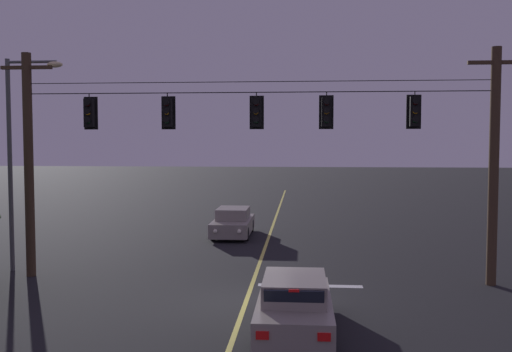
{
  "coord_description": "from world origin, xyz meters",
  "views": [
    {
      "loc": [
        1.63,
        -16.22,
        4.69
      ],
      "look_at": [
        0.0,
        3.83,
        3.48
      ],
      "focal_mm": 40.17,
      "sensor_mm": 36.0,
      "label": 1
    }
  ],
  "objects_px": {
    "traffic_light_left_inner": "(167,112)",
    "traffic_light_centre": "(256,112)",
    "traffic_light_right_inner": "(326,112)",
    "traffic_light_rightmost": "(415,111)",
    "street_lamp_corner": "(18,144)",
    "car_oncoming_lead": "(233,223)",
    "car_waiting_near_lane": "(295,305)",
    "traffic_light_leftmost": "(89,113)"
  },
  "relations": [
    {
      "from": "traffic_light_rightmost",
      "to": "street_lamp_corner",
      "type": "xyz_separation_m",
      "value": [
        -13.81,
        0.75,
        -1.06
      ]
    },
    {
      "from": "traffic_light_centre",
      "to": "traffic_light_right_inner",
      "type": "bearing_deg",
      "value": 0.0
    },
    {
      "from": "traffic_light_centre",
      "to": "car_oncoming_lead",
      "type": "height_order",
      "value": "traffic_light_centre"
    },
    {
      "from": "traffic_light_centre",
      "to": "traffic_light_rightmost",
      "type": "height_order",
      "value": "same"
    },
    {
      "from": "traffic_light_right_inner",
      "to": "traffic_light_rightmost",
      "type": "height_order",
      "value": "same"
    },
    {
      "from": "traffic_light_right_inner",
      "to": "car_oncoming_lead",
      "type": "xyz_separation_m",
      "value": [
        -4.22,
        9.07,
        -5.02
      ]
    },
    {
      "from": "traffic_light_centre",
      "to": "car_oncoming_lead",
      "type": "bearing_deg",
      "value": 101.83
    },
    {
      "from": "traffic_light_rightmost",
      "to": "traffic_light_left_inner",
      "type": "bearing_deg",
      "value": 180.0
    },
    {
      "from": "traffic_light_right_inner",
      "to": "street_lamp_corner",
      "type": "distance_m",
      "value": 11.04
    },
    {
      "from": "car_waiting_near_lane",
      "to": "traffic_light_rightmost",
      "type": "bearing_deg",
      "value": 53.22
    },
    {
      "from": "traffic_light_centre",
      "to": "traffic_light_right_inner",
      "type": "height_order",
      "value": "same"
    },
    {
      "from": "traffic_light_left_inner",
      "to": "traffic_light_right_inner",
      "type": "bearing_deg",
      "value": 0.0
    },
    {
      "from": "car_oncoming_lead",
      "to": "traffic_light_leftmost",
      "type": "bearing_deg",
      "value": -112.82
    },
    {
      "from": "traffic_light_right_inner",
      "to": "car_waiting_near_lane",
      "type": "relative_size",
      "value": 0.28
    },
    {
      "from": "traffic_light_leftmost",
      "to": "traffic_light_centre",
      "type": "bearing_deg",
      "value": 0.0
    },
    {
      "from": "traffic_light_leftmost",
      "to": "car_oncoming_lead",
      "type": "height_order",
      "value": "traffic_light_leftmost"
    },
    {
      "from": "traffic_light_leftmost",
      "to": "traffic_light_centre",
      "type": "height_order",
      "value": "same"
    },
    {
      "from": "car_oncoming_lead",
      "to": "traffic_light_rightmost",
      "type": "bearing_deg",
      "value": -52.07
    },
    {
      "from": "traffic_light_centre",
      "to": "traffic_light_rightmost",
      "type": "xyz_separation_m",
      "value": [
        5.17,
        0.0,
        0.0
      ]
    },
    {
      "from": "car_oncoming_lead",
      "to": "traffic_light_right_inner",
      "type": "bearing_deg",
      "value": -65.07
    },
    {
      "from": "traffic_light_centre",
      "to": "traffic_light_rightmost",
      "type": "distance_m",
      "value": 5.17
    },
    {
      "from": "traffic_light_centre",
      "to": "street_lamp_corner",
      "type": "bearing_deg",
      "value": 175.01
    },
    {
      "from": "traffic_light_centre",
      "to": "traffic_light_right_inner",
      "type": "relative_size",
      "value": 1.0
    },
    {
      "from": "traffic_light_leftmost",
      "to": "traffic_light_left_inner",
      "type": "xyz_separation_m",
      "value": [
        2.71,
        0.0,
        0.0
      ]
    },
    {
      "from": "traffic_light_leftmost",
      "to": "street_lamp_corner",
      "type": "bearing_deg",
      "value": 165.56
    },
    {
      "from": "traffic_light_left_inner",
      "to": "street_lamp_corner",
      "type": "distance_m",
      "value": 5.79
    },
    {
      "from": "traffic_light_rightmost",
      "to": "car_waiting_near_lane",
      "type": "xyz_separation_m",
      "value": [
        -3.81,
        -5.1,
        -5.02
      ]
    },
    {
      "from": "street_lamp_corner",
      "to": "traffic_light_centre",
      "type": "bearing_deg",
      "value": -4.99
    },
    {
      "from": "traffic_light_left_inner",
      "to": "street_lamp_corner",
      "type": "height_order",
      "value": "street_lamp_corner"
    },
    {
      "from": "car_waiting_near_lane",
      "to": "car_oncoming_lead",
      "type": "height_order",
      "value": "same"
    },
    {
      "from": "traffic_light_leftmost",
      "to": "traffic_light_centre",
      "type": "distance_m",
      "value": 5.72
    },
    {
      "from": "traffic_light_right_inner",
      "to": "street_lamp_corner",
      "type": "height_order",
      "value": "street_lamp_corner"
    },
    {
      "from": "traffic_light_centre",
      "to": "car_waiting_near_lane",
      "type": "bearing_deg",
      "value": -75.08
    },
    {
      "from": "traffic_light_left_inner",
      "to": "traffic_light_centre",
      "type": "xyz_separation_m",
      "value": [
        3.01,
        0.0,
        0.0
      ]
    },
    {
      "from": "traffic_light_right_inner",
      "to": "traffic_light_rightmost",
      "type": "relative_size",
      "value": 1.0
    },
    {
      "from": "traffic_light_left_inner",
      "to": "car_waiting_near_lane",
      "type": "xyz_separation_m",
      "value": [
        4.37,
        -5.1,
        -5.02
      ]
    },
    {
      "from": "traffic_light_left_inner",
      "to": "car_oncoming_lead",
      "type": "xyz_separation_m",
      "value": [
        1.11,
        9.07,
        -5.02
      ]
    },
    {
      "from": "car_waiting_near_lane",
      "to": "street_lamp_corner",
      "type": "distance_m",
      "value": 12.25
    },
    {
      "from": "traffic_light_left_inner",
      "to": "car_waiting_near_lane",
      "type": "bearing_deg",
      "value": -49.42
    },
    {
      "from": "traffic_light_left_inner",
      "to": "traffic_light_right_inner",
      "type": "relative_size",
      "value": 1.0
    },
    {
      "from": "traffic_light_left_inner",
      "to": "car_oncoming_lead",
      "type": "relative_size",
      "value": 0.28
    },
    {
      "from": "traffic_light_leftmost",
      "to": "car_waiting_near_lane",
      "type": "height_order",
      "value": "traffic_light_leftmost"
    }
  ]
}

